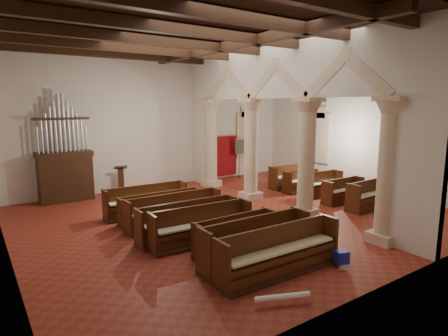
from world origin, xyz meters
TOP-DOWN VIEW (x-y plane):
  - floor at (0.00, 0.00)m, footprint 14.00×14.00m
  - ceiling at (0.00, 0.00)m, footprint 14.00×14.00m
  - wall_back at (0.00, 6.00)m, footprint 14.00×0.02m
  - wall_front at (0.00, -6.00)m, footprint 14.00×0.02m
  - wall_right at (7.00, 0.00)m, footprint 0.02×12.00m
  - ceiling_beams at (0.00, 0.00)m, footprint 13.80×11.80m
  - arcade at (1.80, 0.00)m, footprint 0.90×11.90m
  - window_right_a at (6.98, -1.50)m, footprint 0.03×1.00m
  - window_right_b at (6.98, 2.50)m, footprint 0.03×1.00m
  - window_back at (5.00, 5.98)m, footprint 1.00×0.03m
  - pipe_organ at (-4.50, 5.50)m, footprint 2.10×0.85m
  - lectern at (-2.30, 5.33)m, footprint 0.60×0.62m
  - dossal_curtain at (3.50, 5.92)m, footprint 1.80×0.07m
  - processional_banner at (4.22, 5.49)m, footprint 0.49×0.63m
  - hymnal_box_a at (-0.50, -4.87)m, footprint 0.37×0.33m
  - hymnal_box_b at (-0.33, -3.34)m, footprint 0.36×0.31m
  - hymnal_box_c at (-0.16, 0.22)m, footprint 0.36×0.31m
  - tube_heater_a at (-2.84, -5.33)m, footprint 1.08×0.54m
  - tube_heater_b at (-2.54, -3.57)m, footprint 0.88×0.36m
  - nave_pew_0 at (-1.96, -4.29)m, footprint 3.28×0.79m
  - nave_pew_1 at (-2.07, -3.57)m, footprint 3.02×0.77m
  - nave_pew_2 at (-1.99, -2.63)m, footprint 2.45×0.70m
  - nave_pew_3 at (-2.44, -1.66)m, footprint 3.01×0.87m
  - nave_pew_4 at (-2.53, -1.01)m, footprint 3.07×0.76m
  - nave_pew_5 at (-2.36, 0.16)m, footprint 3.18×0.72m
  - nave_pew_6 at (-2.47, 0.92)m, footprint 2.86×0.63m
  - nave_pew_7 at (-2.63, 1.81)m, footprint 2.93×0.79m
  - aisle_pew_0 at (4.54, -2.15)m, footprint 2.17×0.80m
  - aisle_pew_1 at (4.50, -1.01)m, footprint 1.98×0.64m
  - aisle_pew_2 at (4.64, 0.20)m, footprint 1.95×0.80m
  - aisle_pew_3 at (4.44, 1.24)m, footprint 1.72×0.65m
  - aisle_pew_4 at (4.62, 2.13)m, footprint 2.06×0.74m

SIDE VIEW (x-z plane):
  - floor at x=0.00m, z-range 0.00..0.00m
  - tube_heater_a at x=-2.84m, z-range 0.10..0.22m
  - tube_heater_b at x=-2.54m, z-range 0.12..0.20m
  - hymnal_box_a at x=-0.50m, z-range 0.10..0.41m
  - hymnal_box_c at x=-0.16m, z-range 0.10..0.41m
  - hymnal_box_b at x=-0.33m, z-range 0.10..0.44m
  - nave_pew_6 at x=-2.47m, z-range -0.16..0.78m
  - nave_pew_2 at x=-1.99m, z-range -0.16..0.79m
  - aisle_pew_1 at x=4.50m, z-range -0.16..0.79m
  - aisle_pew_3 at x=4.44m, z-range -0.16..0.82m
  - nave_pew_5 at x=-2.36m, z-range -0.18..0.86m
  - aisle_pew_2 at x=4.64m, z-range -0.17..0.87m
  - nave_pew_4 at x=-2.53m, z-range -0.18..0.88m
  - nave_pew_7 at x=-2.63m, z-range -0.18..0.88m
  - nave_pew_3 at x=-2.44m, z-range -0.18..0.89m
  - aisle_pew_0 at x=4.54m, z-range -0.17..0.88m
  - aisle_pew_4 at x=4.62m, z-range -0.17..0.89m
  - nave_pew_0 at x=-1.96m, z-range -0.19..0.91m
  - nave_pew_1 at x=-2.07m, z-range -0.19..0.95m
  - lectern at x=-2.30m, z-range -0.11..1.19m
  - processional_banner at x=4.22m, z-range -0.33..1.87m
  - dossal_curtain at x=3.50m, z-range 0.08..2.25m
  - pipe_organ at x=-4.50m, z-range -0.83..3.57m
  - window_right_a at x=6.98m, z-range 1.10..3.30m
  - window_right_b at x=6.98m, z-range 1.10..3.30m
  - window_back at x=5.00m, z-range 1.10..3.30m
  - wall_back at x=0.00m, z-range 0.00..6.00m
  - wall_front at x=0.00m, z-range 0.00..6.00m
  - wall_right at x=7.00m, z-range 0.00..6.00m
  - arcade at x=1.80m, z-range 0.56..6.56m
  - ceiling_beams at x=0.00m, z-range 5.67..5.97m
  - ceiling at x=0.00m, z-range 6.00..6.00m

